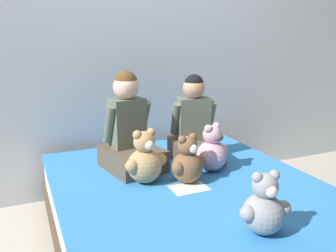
# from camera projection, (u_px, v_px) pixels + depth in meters

# --- Properties ---
(ground_plane) EXTENTS (14.00, 14.00, 0.00)m
(ground_plane) POSITION_uv_depth(u_px,v_px,m) (193.00, 250.00, 2.16)
(ground_plane) COLOR #B2A899
(wall_behind_bed) EXTENTS (8.00, 0.06, 2.50)m
(wall_behind_bed) POSITION_uv_depth(u_px,v_px,m) (132.00, 38.00, 2.82)
(wall_behind_bed) COLOR silver
(wall_behind_bed) RESTS_ON ground_plane
(bed) EXTENTS (1.54, 1.95, 0.41)m
(bed) POSITION_uv_depth(u_px,v_px,m) (193.00, 220.00, 2.11)
(bed) COLOR #473828
(bed) RESTS_ON ground_plane
(child_on_left) EXTENTS (0.40, 0.45, 0.64)m
(child_on_left) POSITION_uv_depth(u_px,v_px,m) (130.00, 133.00, 2.31)
(child_on_left) COLOR brown
(child_on_left) RESTS_ON bed
(child_on_right) EXTENTS (0.37, 0.41, 0.60)m
(child_on_right) POSITION_uv_depth(u_px,v_px,m) (194.00, 129.00, 2.50)
(child_on_right) COLOR brown
(child_on_right) RESTS_ON bed
(teddy_bear_held_by_left_child) EXTENTS (0.27, 0.21, 0.33)m
(teddy_bear_held_by_left_child) POSITION_uv_depth(u_px,v_px,m) (145.00, 160.00, 2.10)
(teddy_bear_held_by_left_child) COLOR tan
(teddy_bear_held_by_left_child) RESTS_ON bed
(teddy_bear_held_by_right_child) EXTENTS (0.25, 0.20, 0.31)m
(teddy_bear_held_by_right_child) POSITION_uv_depth(u_px,v_px,m) (212.00, 151.00, 2.29)
(teddy_bear_held_by_right_child) COLOR #DBA3B2
(teddy_bear_held_by_right_child) RESTS_ON bed
(teddy_bear_between_children) EXTENTS (0.24, 0.19, 0.30)m
(teddy_bear_between_children) POSITION_uv_depth(u_px,v_px,m) (187.00, 163.00, 2.10)
(teddy_bear_between_children) COLOR brown
(teddy_bear_between_children) RESTS_ON bed
(teddy_bear_at_foot_of_bed) EXTENTS (0.24, 0.18, 0.29)m
(teddy_bear_at_foot_of_bed) POSITION_uv_depth(u_px,v_px,m) (264.00, 208.00, 1.56)
(teddy_bear_at_foot_of_bed) COLOR #939399
(teddy_bear_at_foot_of_bed) RESTS_ON bed
(sign_card) EXTENTS (0.21, 0.15, 0.00)m
(sign_card) POSITION_uv_depth(u_px,v_px,m) (189.00, 188.00, 2.05)
(sign_card) COLOR white
(sign_card) RESTS_ON bed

